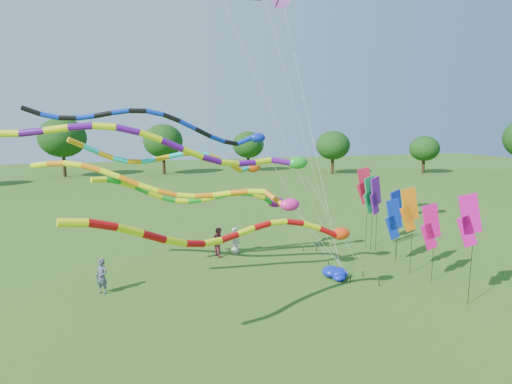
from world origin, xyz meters
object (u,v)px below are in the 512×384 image
object	(u,v)px
person_b	(102,277)
tube_kite_red	(260,232)
blue_nylon_heap	(333,271)
person_c	(219,242)
person_a	(235,241)
tube_kite_orange	(195,189)

from	to	relation	value
person_b	tube_kite_red	bearing A→B (deg)	-2.65
tube_kite_red	blue_nylon_heap	distance (m)	7.89
blue_nylon_heap	person_c	xyz separation A→B (m)	(-5.21, 5.37, 0.66)
tube_kite_red	blue_nylon_heap	xyz separation A→B (m)	(5.55, 4.21, -3.69)
tube_kite_red	person_b	distance (m)	8.90
person_a	blue_nylon_heap	bearing A→B (deg)	-105.76
tube_kite_red	tube_kite_orange	size ratio (longest dim) A/B	0.90
tube_kite_orange	blue_nylon_heap	bearing A→B (deg)	6.61
tube_kite_orange	blue_nylon_heap	xyz separation A→B (m)	(7.21, -1.58, -4.64)
tube_kite_red	person_c	bearing A→B (deg)	70.49
tube_kite_orange	person_a	size ratio (longest dim) A/B	9.03
tube_kite_red	person_a	world-z (taller)	tube_kite_red
person_a	person_b	xyz separation A→B (m)	(-7.85, -4.40, 0.02)
blue_nylon_heap	person_b	size ratio (longest dim) A/B	1.09
person_a	person_c	world-z (taller)	person_c
tube_kite_orange	person_a	distance (m)	6.45
tube_kite_red	person_c	world-z (taller)	tube_kite_red
tube_kite_orange	person_a	xyz separation A→B (m)	(3.10, 3.94, -4.05)
tube_kite_orange	blue_nylon_heap	world-z (taller)	tube_kite_orange
tube_kite_orange	person_a	world-z (taller)	tube_kite_orange
tube_kite_orange	person_b	bearing A→B (deg)	-155.52
person_c	tube_kite_orange	bearing A→B (deg)	134.56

